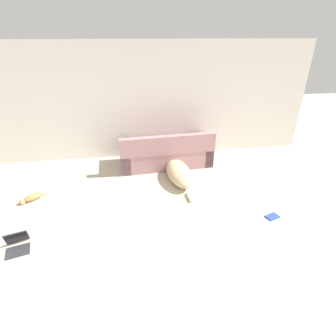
# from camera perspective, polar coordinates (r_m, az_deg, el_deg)

# --- Properties ---
(ground_plane) EXTENTS (20.00, 20.00, 0.00)m
(ground_plane) POSITION_cam_1_polar(r_m,az_deg,el_deg) (3.57, 2.34, -23.57)
(ground_plane) COLOR #BCB29E
(wall_back) EXTENTS (7.86, 0.06, 2.65)m
(wall_back) POSITION_cam_1_polar(r_m,az_deg,el_deg) (6.31, -4.38, 14.12)
(wall_back) COLOR silver
(wall_back) RESTS_ON ground_plane
(couch) EXTENTS (2.12, 0.99, 0.83)m
(couch) POSITION_cam_1_polar(r_m,az_deg,el_deg) (6.07, -0.51, 3.09)
(couch) COLOR #A3757A
(couch) RESTS_ON ground_plane
(dog) EXTENTS (0.57, 1.63, 0.33)m
(dog) POSITION_cam_1_polar(r_m,az_deg,el_deg) (5.49, 2.33, -0.93)
(dog) COLOR tan
(dog) RESTS_ON ground_plane
(cat) EXTENTS (0.45, 0.36, 0.13)m
(cat) POSITION_cam_1_polar(r_m,az_deg,el_deg) (5.47, -27.52, -5.73)
(cat) COLOR #BC7A47
(cat) RESTS_ON ground_plane
(laptop_open) EXTENTS (0.39, 0.41, 0.24)m
(laptop_open) POSITION_cam_1_polar(r_m,az_deg,el_deg) (4.48, -30.00, -13.97)
(laptop_open) COLOR #2D2D33
(laptop_open) RESTS_ON ground_plane
(book_blue) EXTENTS (0.25, 0.21, 0.02)m
(book_blue) POSITION_cam_1_polar(r_m,az_deg,el_deg) (4.82, 21.75, -9.79)
(book_blue) COLOR #28428E
(book_blue) RESTS_ON ground_plane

